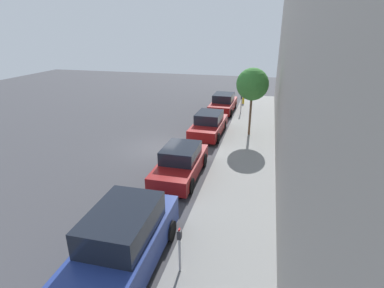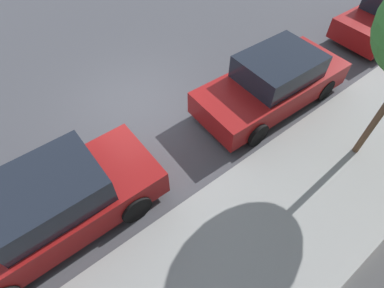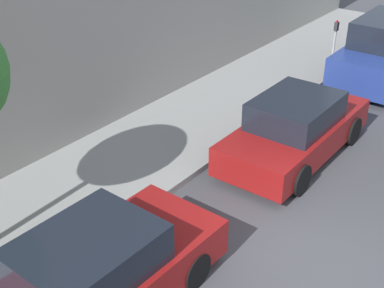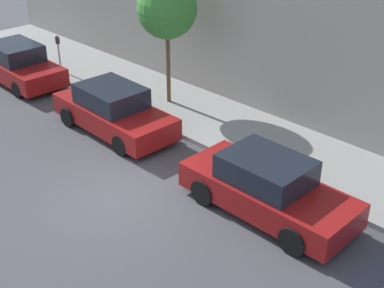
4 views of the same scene
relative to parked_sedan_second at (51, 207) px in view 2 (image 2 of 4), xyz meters
The scene contains 4 objects.
ground_plane 3.92m from the parked_sedan_second, 125.23° to the left, with size 60.00×60.00×0.00m, color #424247.
sidewalk 4.31m from the parked_sedan_second, 47.51° to the left, with size 3.20×32.00×0.15m.
parked_sedan_second is the anchor object (origin of this frame).
parked_sedan_third 6.31m from the parked_sedan_second, 88.83° to the left, with size 1.92×4.55×1.54m.
Camera 2 is at (6.10, -2.63, 6.11)m, focal length 28.00 mm.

